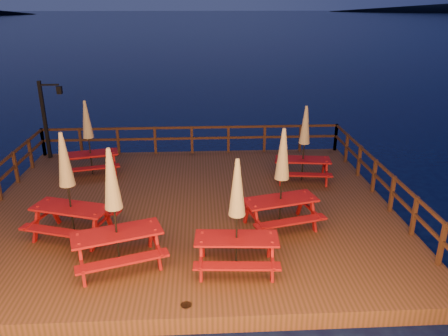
# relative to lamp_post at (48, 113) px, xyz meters

# --- Properties ---
(ground) EXTENTS (500.00, 500.00, 0.00)m
(ground) POSITION_rel_lamp_post_xyz_m (5.39, -4.55, -2.20)
(ground) COLOR black
(ground) RESTS_ON ground
(deck) EXTENTS (12.00, 10.00, 0.40)m
(deck) POSITION_rel_lamp_post_xyz_m (5.39, -4.55, -2.00)
(deck) COLOR #492F17
(deck) RESTS_ON ground
(deck_piles) EXTENTS (11.44, 9.44, 1.40)m
(deck_piles) POSITION_rel_lamp_post_xyz_m (5.39, -4.55, -2.50)
(deck_piles) COLOR #361A11
(deck_piles) RESTS_ON ground
(railing) EXTENTS (11.80, 9.75, 1.10)m
(railing) POSITION_rel_lamp_post_xyz_m (5.39, -2.77, -1.03)
(railing) COLOR #361A11
(railing) RESTS_ON deck
(lamp_post) EXTENTS (0.85, 0.18, 3.00)m
(lamp_post) POSITION_rel_lamp_post_xyz_m (0.00, 0.00, 0.00)
(lamp_post) COLOR black
(lamp_post) RESTS_ON deck
(picnic_table_0) EXTENTS (1.98, 1.70, 2.60)m
(picnic_table_0) POSITION_rel_lamp_post_xyz_m (9.17, -2.81, -0.45)
(picnic_table_0) COLOR maroon
(picnic_table_0) RESTS_ON deck
(picnic_table_1) EXTENTS (1.97, 1.66, 2.69)m
(picnic_table_1) POSITION_rel_lamp_post_xyz_m (6.51, -7.90, -0.40)
(picnic_table_1) COLOR maroon
(picnic_table_1) RESTS_ON deck
(picnic_table_2) EXTENTS (2.29, 2.04, 2.79)m
(picnic_table_2) POSITION_rel_lamp_post_xyz_m (7.84, -6.01, -0.35)
(picnic_table_2) COLOR maroon
(picnic_table_2) RESTS_ON deck
(picnic_table_3) EXTENTS (2.43, 2.21, 2.88)m
(picnic_table_3) POSITION_rel_lamp_post_xyz_m (3.80, -7.62, -0.30)
(picnic_table_3) COLOR maroon
(picnic_table_3) RESTS_ON deck
(picnic_table_4) EXTENTS (2.39, 2.17, 2.83)m
(picnic_table_4) POSITION_rel_lamp_post_xyz_m (2.40, -6.22, -0.32)
(picnic_table_4) COLOR maroon
(picnic_table_4) RESTS_ON deck
(picnic_table_5) EXTENTS (2.17, 1.93, 2.65)m
(picnic_table_5) POSITION_rel_lamp_post_xyz_m (1.89, -1.86, -0.42)
(picnic_table_5) COLOR maroon
(picnic_table_5) RESTS_ON deck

